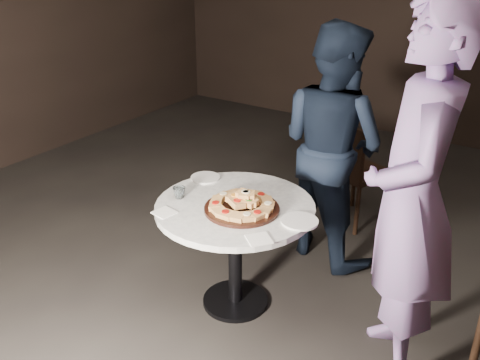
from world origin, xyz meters
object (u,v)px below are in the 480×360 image
(diner_navy, at_px, (332,145))
(diner_teal, at_px, (412,201))
(table, at_px, (235,224))
(chair_far, at_px, (351,166))
(focaccia_pile, at_px, (243,203))
(serving_board, at_px, (242,209))
(water_glass, at_px, (179,193))

(diner_navy, distance_m, diner_teal, 1.09)
(table, bearing_deg, diner_navy, 77.48)
(table, xyz_separation_m, diner_navy, (0.19, 0.84, 0.24))
(table, distance_m, chair_far, 1.30)
(focaccia_pile, bearing_deg, diner_navy, 82.46)
(serving_board, bearing_deg, chair_far, 86.06)
(serving_board, bearing_deg, table, 153.25)
(chair_far, distance_m, diner_teal, 1.52)
(chair_far, bearing_deg, serving_board, 105.61)
(diner_navy, height_order, diner_teal, diner_teal)
(diner_navy, relative_size, diner_teal, 0.85)
(water_glass, bearing_deg, diner_navy, 62.47)
(chair_far, bearing_deg, diner_teal, 141.68)
(chair_far, bearing_deg, water_glass, 91.06)
(focaccia_pile, relative_size, diner_navy, 0.23)
(chair_far, height_order, diner_teal, diner_teal)
(chair_far, xyz_separation_m, diner_navy, (0.03, -0.44, 0.31))
(focaccia_pile, bearing_deg, table, 155.40)
(table, relative_size, chair_far, 1.30)
(diner_navy, bearing_deg, table, 95.75)
(focaccia_pile, bearing_deg, serving_board, -157.65)
(serving_board, height_order, diner_teal, diner_teal)
(table, xyz_separation_m, water_glass, (-0.31, -0.11, 0.16))
(water_glass, relative_size, diner_navy, 0.05)
(focaccia_pile, bearing_deg, chair_far, 86.21)
(table, xyz_separation_m, serving_board, (0.07, -0.03, 0.13))
(serving_board, height_order, diner_navy, diner_navy)
(water_glass, distance_m, diner_teal, 1.27)
(water_glass, xyz_separation_m, diner_navy, (0.49, 0.95, 0.09))
(serving_board, xyz_separation_m, diner_teal, (0.86, 0.09, 0.25))
(table, height_order, diner_teal, diner_teal)
(water_glass, bearing_deg, focaccia_pile, 11.12)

